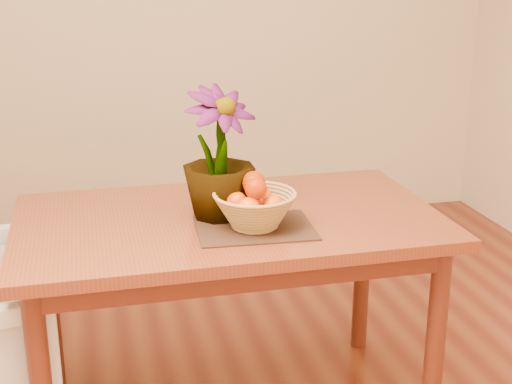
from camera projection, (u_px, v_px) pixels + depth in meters
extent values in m
cube|color=beige|center=(158.00, 0.00, 3.98)|extent=(4.00, 0.02, 2.70)
cube|color=maroon|center=(229.00, 221.00, 2.37)|extent=(1.40, 0.80, 0.04)
cube|color=#4C1E11|center=(229.00, 238.00, 2.39)|extent=(1.28, 0.68, 0.08)
cylinder|color=#4C1E11|center=(435.00, 346.00, 2.33)|extent=(0.06, 0.06, 0.71)
cylinder|color=#4C1E11|center=(50.00, 300.00, 2.65)|extent=(0.06, 0.06, 0.71)
cylinder|color=#4C1E11|center=(362.00, 268.00, 2.93)|extent=(0.06, 0.06, 0.71)
cube|color=#391F14|center=(255.00, 228.00, 2.25)|extent=(0.38, 0.30, 0.01)
cylinder|color=#B18C4A|center=(255.00, 226.00, 2.25)|extent=(0.13, 0.13, 0.01)
sphere|color=#FE5804|center=(255.00, 205.00, 2.23)|extent=(0.06, 0.06, 0.06)
sphere|color=#FE5804|center=(261.00, 197.00, 2.28)|extent=(0.07, 0.07, 0.07)
sphere|color=#FE5804|center=(237.00, 202.00, 2.24)|extent=(0.07, 0.07, 0.07)
sphere|color=#FE5804|center=(248.00, 209.00, 2.17)|extent=(0.07, 0.07, 0.07)
sphere|color=#FE5804|center=(273.00, 206.00, 2.21)|extent=(0.07, 0.07, 0.07)
sphere|color=#FE5804|center=(254.00, 182.00, 2.24)|extent=(0.07, 0.07, 0.07)
sphere|color=#FE5804|center=(256.00, 189.00, 2.18)|extent=(0.07, 0.07, 0.07)
sphere|color=#FE5804|center=(254.00, 182.00, 2.24)|extent=(0.07, 0.07, 0.07)
sphere|color=#FE5804|center=(256.00, 189.00, 2.18)|extent=(0.07, 0.07, 0.07)
imported|color=#174714|center=(219.00, 154.00, 2.29)|extent=(0.33, 0.33, 0.43)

